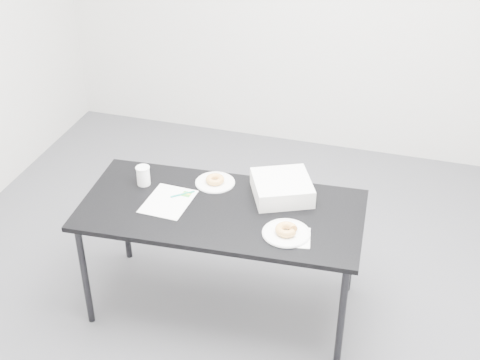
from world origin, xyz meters
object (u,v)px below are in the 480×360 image
(coffee_cup, at_px, (143,176))
(donut_near, at_px, (286,230))
(plate_far, at_px, (215,183))
(bakery_box, at_px, (282,188))
(table, at_px, (221,216))
(plate_near, at_px, (286,233))
(scorecard, at_px, (168,201))
(pen, at_px, (183,194))
(donut_far, at_px, (215,179))

(coffee_cup, bearing_deg, donut_near, -14.60)
(plate_far, bearing_deg, bakery_box, -2.48)
(table, relative_size, plate_near, 6.34)
(plate_far, height_order, coffee_cup, coffee_cup)
(scorecard, height_order, plate_near, plate_near)
(donut_near, bearing_deg, pen, 163.64)
(bakery_box, bearing_deg, pen, 171.31)
(plate_near, relative_size, donut_near, 2.13)
(table, distance_m, plate_far, 0.27)
(coffee_cup, bearing_deg, pen, -10.07)
(scorecard, xyz_separation_m, plate_far, (0.19, 0.26, 0.00))
(table, height_order, plate_near, plate_near)
(plate_far, bearing_deg, plate_near, -35.43)
(donut_far, bearing_deg, pen, -128.21)
(bakery_box, bearing_deg, donut_far, 152.71)
(table, relative_size, donut_near, 13.50)
(plate_far, bearing_deg, pen, -128.21)
(pen, bearing_deg, table, -53.75)
(pen, bearing_deg, plate_near, -56.54)
(table, xyz_separation_m, scorecard, (-0.31, -0.02, 0.06))
(pen, xyz_separation_m, donut_far, (0.14, 0.17, 0.02))
(pen, relative_size, plate_near, 0.56)
(table, height_order, pen, pen)
(donut_far, xyz_separation_m, coffee_cup, (-0.40, -0.13, 0.03))
(scorecard, distance_m, donut_near, 0.71)
(coffee_cup, bearing_deg, donut_far, 17.96)
(plate_far, relative_size, bakery_box, 0.74)
(scorecard, xyz_separation_m, pen, (0.06, 0.08, 0.01))
(plate_near, xyz_separation_m, coffee_cup, (-0.91, 0.24, 0.05))
(plate_far, relative_size, donut_far, 2.13)
(donut_near, bearing_deg, plate_far, 144.57)
(pen, bearing_deg, coffee_cup, 129.74)
(scorecard, bearing_deg, bakery_box, 24.72)
(table, relative_size, bakery_box, 5.10)
(table, bearing_deg, plate_near, -21.55)
(table, height_order, donut_far, donut_far)
(plate_near, distance_m, coffee_cup, 0.94)
(plate_near, bearing_deg, donut_near, 0.00)
(coffee_cup, relative_size, bakery_box, 0.37)
(plate_near, bearing_deg, donut_far, 144.57)
(pen, xyz_separation_m, bakery_box, (0.54, 0.16, 0.05))
(pen, height_order, plate_far, pen)
(donut_near, bearing_deg, scorecard, 171.35)
(table, relative_size, donut_far, 14.75)
(scorecard, height_order, donut_near, donut_near)
(table, height_order, bakery_box, bakery_box)
(donut_near, distance_m, plate_far, 0.63)
(table, bearing_deg, coffee_cup, 164.72)
(coffee_cup, bearing_deg, table, -11.80)
(scorecard, height_order, donut_far, donut_far)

